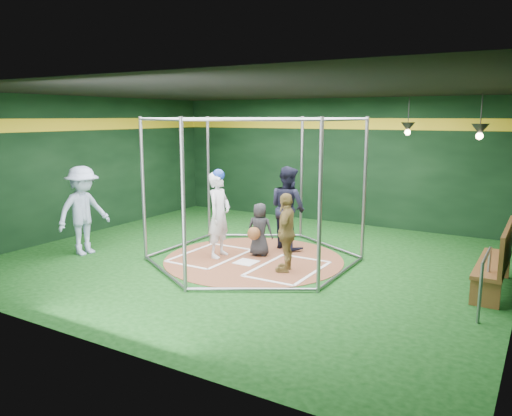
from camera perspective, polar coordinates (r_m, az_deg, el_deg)
The scene contains 15 objects.
room_shell at distance 10.32m, azimuth -0.26°, elevation 3.49°, with size 10.10×9.10×3.53m.
clay_disc at distance 10.67m, azimuth -0.28°, elevation -5.87°, with size 3.80×3.80×0.01m, color brown.
home_plate at distance 10.42m, azimuth -1.13°, elevation -6.21°, with size 0.43×0.43×0.01m, color white.
batter_box_left at distance 10.97m, azimuth -5.23°, elevation -5.40°, with size 1.17×1.77×0.01m.
batter_box_right at distance 10.02m, azimuth 3.68°, elevation -6.93°, with size 1.17×1.77×0.01m.
batting_cage at distance 10.35m, azimuth -0.28°, elevation 2.09°, with size 4.05×4.67×3.00m.
pendant_lamp_near at distance 12.76m, azimuth 16.97°, elevation 8.82°, with size 0.34×0.34×0.90m.
pendant_lamp_far at distance 10.86m, azimuth 24.22°, elevation 8.15°, with size 0.34×0.34×0.90m.
batter_figure at distance 10.68m, azimuth -4.25°, elevation -0.65°, with size 0.49×0.70×1.90m.
visitor_leopard at distance 9.71m, azimuth 3.48°, elevation -2.78°, with size 0.91×0.38×1.55m, color #A18845.
catcher_figure at distance 10.79m, azimuth 0.37°, elevation -2.50°, with size 0.64×0.64×1.16m.
umpire at distance 11.36m, azimuth 3.65°, elevation 0.05°, with size 0.92×0.72×1.89m, color black.
bystander_blue at distance 11.52m, azimuth -19.15°, elevation -0.29°, with size 1.26×0.72×1.95m, color #99ABCA.
dugout_bench at distance 9.60m, azimuth 26.01°, elevation -5.13°, with size 0.47×2.02×1.18m.
steel_railing at distance 8.52m, azimuth 24.73°, elevation -6.81°, with size 0.05×1.08×0.93m.
Camera 1 is at (5.27, -8.78, 3.01)m, focal length 35.00 mm.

